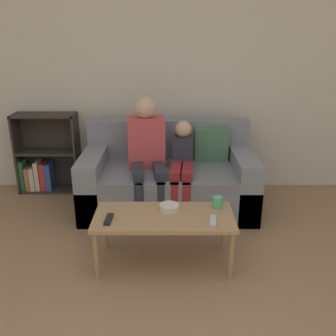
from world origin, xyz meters
The scene contains 10 objects.
wall_back centered at (0.00, 2.88, 1.30)m, with size 12.00×0.06×2.60m.
couch centered at (0.10, 2.26, 0.30)m, with size 1.77×0.94×0.88m.
bookshelf centered at (-1.34, 2.73, 0.37)m, with size 0.70×0.28×0.92m.
coffee_table centered at (0.06, 1.20, 0.39)m, with size 1.10×0.50×0.43m.
person_adult centered at (-0.12, 2.17, 0.70)m, with size 0.40×0.67×1.19m.
person_child centered at (0.23, 2.10, 0.54)m, with size 0.25×0.65×0.94m.
cup_near centered at (0.49, 1.34, 0.48)m, with size 0.08×0.08×0.10m.
tv_remote_0 centered at (-0.36, 1.12, 0.44)m, with size 0.05×0.17×0.02m.
tv_remote_1 centered at (0.43, 1.09, 0.44)m, with size 0.07×0.18×0.02m.
snack_bowl centered at (0.10, 1.30, 0.45)m, with size 0.16×0.16×0.05m.
Camera 1 is at (0.09, -1.42, 1.79)m, focal length 40.00 mm.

